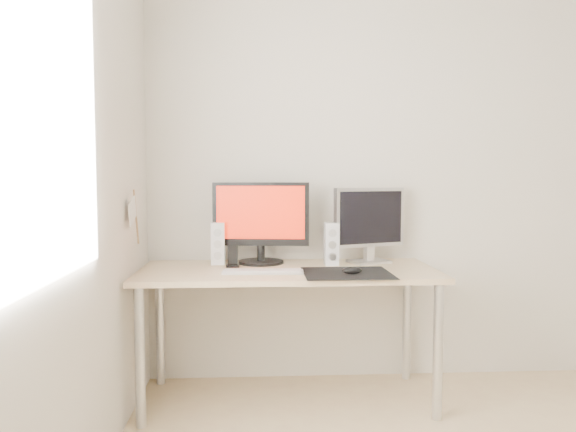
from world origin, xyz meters
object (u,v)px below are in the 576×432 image
desk (288,283)px  speaker_right (331,244)px  mouse (352,270)px  speaker_left (218,243)px  keyboard (263,271)px  phone_dock (233,260)px  main_monitor (261,220)px  second_monitor (369,221)px

desk → speaker_right: size_ratio=6.69×
mouse → desk: size_ratio=0.06×
desk → speaker_left: size_ratio=6.69×
speaker_right → keyboard: size_ratio=0.56×
speaker_right → phone_dock: 0.56m
mouse → speaker_left: size_ratio=0.42×
mouse → desk: bearing=148.2°
main_monitor → phone_dock: size_ratio=4.39×
main_monitor → speaker_right: 0.43m
phone_dock → speaker_right: bearing=4.0°
mouse → keyboard: size_ratio=0.24×
phone_dock → keyboard: bearing=-51.0°
main_monitor → mouse: bearing=-39.8°
main_monitor → keyboard: 0.40m
speaker_right → keyboard: 0.47m
desk → main_monitor: (-0.14, 0.19, 0.33)m
main_monitor → phone_dock: main_monitor is taller
keyboard → phone_dock: (-0.16, 0.20, 0.03)m
desk → speaker_left: (-0.39, 0.18, 0.20)m
mouse → main_monitor: 0.64m
speaker_left → keyboard: 0.41m
speaker_left → desk: bearing=-25.3°
speaker_right → desk: bearing=-155.7°
speaker_left → speaker_right: 0.64m
second_monitor → speaker_right: 0.27m
main_monitor → speaker_left: size_ratio=2.31×
main_monitor → speaker_right: (0.40, -0.07, -0.13)m
mouse → speaker_left: (-0.70, 0.38, 0.10)m
main_monitor → second_monitor: (0.63, -0.00, -0.01)m
main_monitor → desk: bearing=-52.6°
mouse → second_monitor: 0.47m
mouse → speaker_left: speaker_left is taller
second_monitor → keyboard: 0.73m
speaker_right → mouse: bearing=-78.4°
speaker_right → phone_dock: bearing=-176.0°
main_monitor → speaker_left: bearing=-178.9°
keyboard → phone_dock: 0.26m
main_monitor → second_monitor: main_monitor is taller
desk → phone_dock: (-0.30, 0.08, 0.12)m
speaker_left → speaker_right: (0.64, -0.07, 0.00)m
keyboard → second_monitor: bearing=26.5°
speaker_left → keyboard: speaker_left is taller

